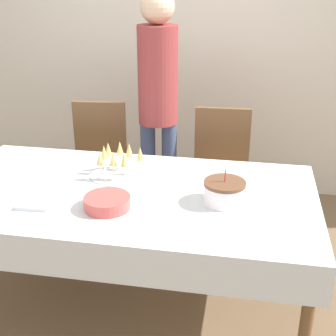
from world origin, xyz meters
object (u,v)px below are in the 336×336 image
(dining_chair_far_right, at_px, (220,170))
(birthday_cake, at_px, (224,192))
(person_standing, at_px, (158,92))
(dining_chair_far_left, at_px, (98,162))
(champagne_tray, at_px, (118,161))
(plate_stack_main, at_px, (107,202))

(dining_chair_far_right, bearing_deg, birthday_cake, -85.00)
(dining_chair_far_right, relative_size, person_standing, 0.55)
(dining_chair_far_left, height_order, champagne_tray, dining_chair_far_left)
(champagne_tray, bearing_deg, person_standing, 81.88)
(dining_chair_far_right, height_order, birthday_cake, dining_chair_far_right)
(dining_chair_far_right, xyz_separation_m, person_standing, (-0.46, 0.05, 0.54))
(birthday_cake, height_order, champagne_tray, birthday_cake)
(birthday_cake, distance_m, plate_stack_main, 0.61)
(dining_chair_far_left, relative_size, birthday_cake, 4.40)
(champagne_tray, bearing_deg, dining_chair_far_right, 49.45)
(dining_chair_far_right, height_order, person_standing, person_standing)
(dining_chair_far_left, distance_m, dining_chair_far_right, 0.92)
(plate_stack_main, bearing_deg, birthday_cake, 16.03)
(person_standing, bearing_deg, dining_chair_far_right, -5.87)
(plate_stack_main, bearing_deg, dining_chair_far_left, 111.16)
(dining_chair_far_left, xyz_separation_m, champagne_tray, (0.36, -0.66, 0.30))
(dining_chair_far_left, xyz_separation_m, birthday_cake, (1.00, -0.90, 0.27))
(champagne_tray, bearing_deg, dining_chair_far_left, 118.35)
(champagne_tray, xyz_separation_m, plate_stack_main, (0.06, -0.41, -0.06))
(dining_chair_far_right, bearing_deg, champagne_tray, -130.55)
(dining_chair_far_left, xyz_separation_m, plate_stack_main, (0.42, -1.07, 0.24))
(dining_chair_far_left, bearing_deg, plate_stack_main, -68.84)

